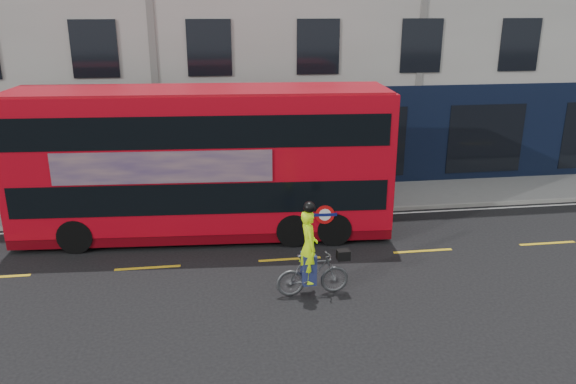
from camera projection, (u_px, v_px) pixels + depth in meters
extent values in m
plane|color=black|center=(142.00, 294.00, 14.18)|extent=(120.00, 120.00, 0.00)
cube|color=gray|center=(160.00, 206.00, 20.28)|extent=(60.00, 3.00, 0.12)
cube|color=gray|center=(157.00, 221.00, 18.86)|extent=(60.00, 0.12, 0.13)
cube|color=black|center=(160.00, 144.00, 21.06)|extent=(50.00, 0.08, 4.00)
cube|color=silver|center=(157.00, 226.00, 18.60)|extent=(58.00, 0.10, 0.01)
cube|color=#BB0716|center=(203.00, 158.00, 17.19)|extent=(11.53, 3.36, 4.09)
cube|color=#5D030B|center=(206.00, 224.00, 17.88)|extent=(11.53, 3.31, 0.31)
cube|color=black|center=(204.00, 186.00, 17.47)|extent=(11.08, 3.37, 0.93)
cube|color=black|center=(201.00, 123.00, 16.86)|extent=(11.08, 3.37, 0.93)
cube|color=maroon|center=(200.00, 90.00, 16.54)|extent=(11.30, 3.24, 0.08)
cube|color=black|center=(385.00, 182.00, 17.88)|extent=(0.20, 2.33, 0.93)
cube|color=black|center=(388.00, 121.00, 17.26)|extent=(0.20, 2.33, 0.93)
cube|color=black|center=(15.00, 190.00, 17.07)|extent=(0.20, 2.33, 0.93)
cube|color=#9F786E|center=(163.00, 168.00, 15.84)|extent=(6.20, 0.46, 0.93)
cylinder|color=red|center=(325.00, 215.00, 16.65)|extent=(0.58, 0.06, 0.58)
cylinder|color=white|center=(325.00, 215.00, 16.65)|extent=(0.37, 0.05, 0.37)
cube|color=#0C1459|center=(325.00, 215.00, 16.65)|extent=(0.72, 0.07, 0.09)
cylinder|color=black|center=(329.00, 215.00, 18.09)|extent=(1.21, 2.70, 1.03)
cylinder|color=black|center=(290.00, 216.00, 18.00)|extent=(1.21, 2.70, 1.03)
cylinder|color=black|center=(86.00, 221.00, 17.55)|extent=(1.21, 2.70, 1.03)
imported|color=#4B4D50|center=(313.00, 274.00, 14.00)|extent=(1.87, 0.60, 1.11)
imported|color=#C5FF0D|center=(309.00, 246.00, 13.74)|extent=(0.47, 0.70, 1.86)
cube|color=black|center=(343.00, 255.00, 13.99)|extent=(0.32, 0.26, 0.25)
cube|color=navy|center=(308.00, 268.00, 13.93)|extent=(0.35, 0.44, 0.78)
sphere|color=black|center=(309.00, 207.00, 13.42)|extent=(0.29, 0.29, 0.29)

